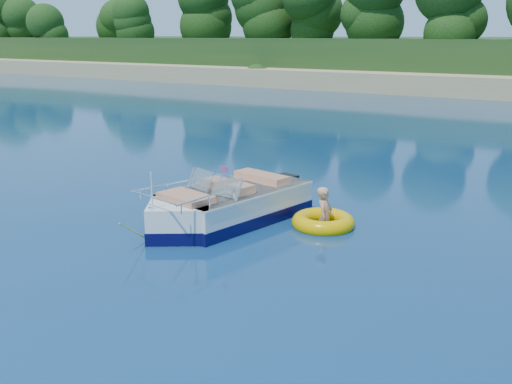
% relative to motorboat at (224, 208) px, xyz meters
% --- Properties ---
extents(ground, '(160.00, 160.00, 0.00)m').
position_rel_motorboat_xyz_m(ground, '(2.32, -2.89, -0.35)').
color(ground, '#092243').
rests_on(ground, ground).
extents(motorboat, '(2.63, 5.36, 1.80)m').
position_rel_motorboat_xyz_m(motorboat, '(0.00, 0.00, 0.00)').
color(motorboat, white).
rests_on(motorboat, ground).
extents(tow_tube, '(1.84, 1.84, 0.39)m').
position_rel_motorboat_xyz_m(tow_tube, '(2.14, 0.98, -0.25)').
color(tow_tube, '#E2A700').
rests_on(tow_tube, ground).
extents(boy, '(0.49, 0.85, 1.57)m').
position_rel_motorboat_xyz_m(boy, '(2.16, 1.06, -0.35)').
color(boy, tan).
rests_on(boy, ground).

